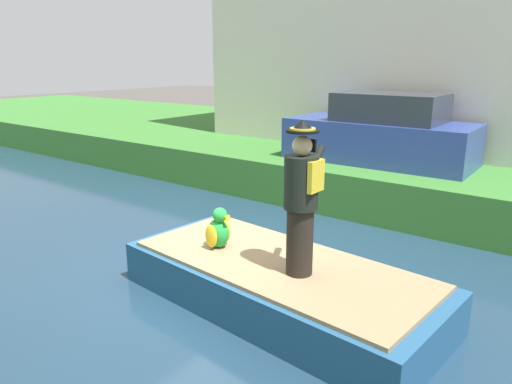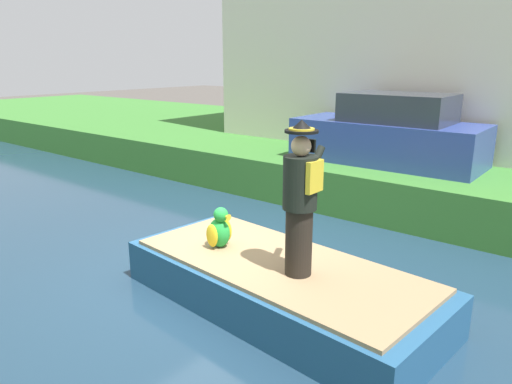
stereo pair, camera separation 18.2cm
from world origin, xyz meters
The scene contains 7 objects.
ground_plane centered at (0.00, 0.00, 0.00)m, with size 80.00×80.00×0.00m, color #4C4742.
canal_water centered at (0.00, 0.00, 0.05)m, with size 7.20×48.00×0.10m, color #1E384C.
grass_bank_far centered at (8.16, 0.00, 0.51)m, with size 9.13×48.00×1.01m, color #38752D.
boat centered at (0.00, -1.27, 0.40)m, with size 2.16×4.34×0.61m.
person_pirate centered at (-0.13, -1.65, 1.64)m, with size 0.61×0.42×1.85m.
parrot_plush centered at (-0.10, -0.33, 0.95)m, with size 0.36×0.35×0.57m.
parked_car_blue centered at (5.27, -0.35, 1.64)m, with size 1.76×4.02×1.50m.
Camera 1 is at (-4.67, -4.42, 3.20)m, focal length 33.50 mm.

